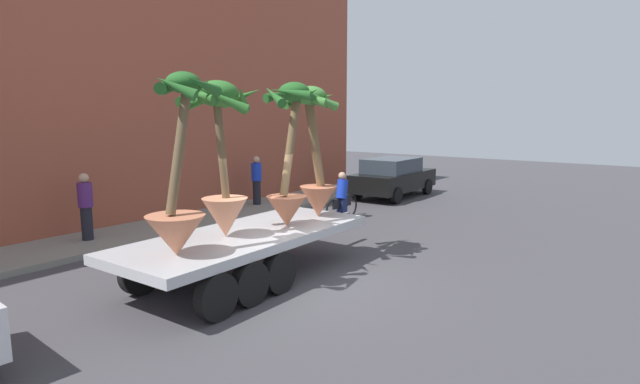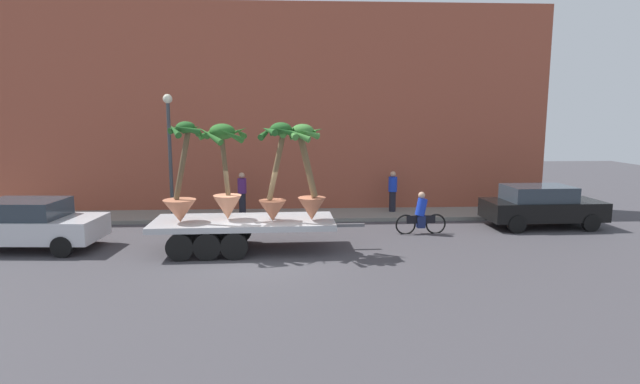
{
  "view_description": "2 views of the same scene",
  "coord_description": "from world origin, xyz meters",
  "px_view_note": "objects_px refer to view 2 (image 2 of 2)",
  "views": [
    {
      "loc": [
        -7.54,
        -6.1,
        3.33
      ],
      "look_at": [
        2.16,
        1.27,
        1.43
      ],
      "focal_mm": 28.27,
      "sensor_mm": 36.0,
      "label": 1
    },
    {
      "loc": [
        0.96,
        -14.4,
        4.22
      ],
      "look_at": [
        1.81,
        1.59,
        1.74
      ],
      "focal_mm": 28.26,
      "sensor_mm": 36.0,
      "label": 2
    }
  ],
  "objects_px": {
    "potted_palm_rear": "(181,188)",
    "pedestrian_near_gate": "(242,192)",
    "potted_palm_front": "(225,172)",
    "potted_palm_middle": "(276,177)",
    "potted_palm_extra": "(307,173)",
    "trailing_car": "(31,224)",
    "pedestrian_far_left": "(393,190)",
    "parked_car": "(541,206)",
    "street_lamp": "(169,140)",
    "cyclist": "(421,215)",
    "flatbed_trailer": "(236,227)"
  },
  "relations": [
    {
      "from": "potted_palm_rear",
      "to": "pedestrian_near_gate",
      "type": "relative_size",
      "value": 1.77
    },
    {
      "from": "potted_palm_front",
      "to": "potted_palm_middle",
      "type": "bearing_deg",
      "value": -12.17
    },
    {
      "from": "potted_palm_extra",
      "to": "trailing_car",
      "type": "bearing_deg",
      "value": 175.76
    },
    {
      "from": "pedestrian_far_left",
      "to": "parked_car",
      "type": "bearing_deg",
      "value": -27.07
    },
    {
      "from": "potted_palm_middle",
      "to": "street_lamp",
      "type": "bearing_deg",
      "value": 132.91
    },
    {
      "from": "street_lamp",
      "to": "potted_palm_middle",
      "type": "bearing_deg",
      "value": -47.09
    },
    {
      "from": "potted_palm_extra",
      "to": "trailing_car",
      "type": "distance_m",
      "value": 8.82
    },
    {
      "from": "potted_palm_extra",
      "to": "pedestrian_near_gate",
      "type": "bearing_deg",
      "value": 115.33
    },
    {
      "from": "pedestrian_near_gate",
      "to": "trailing_car",
      "type": "bearing_deg",
      "value": -142.35
    },
    {
      "from": "potted_palm_rear",
      "to": "parked_car",
      "type": "height_order",
      "value": "potted_palm_rear"
    },
    {
      "from": "street_lamp",
      "to": "pedestrian_near_gate",
      "type": "bearing_deg",
      "value": 18.74
    },
    {
      "from": "parked_car",
      "to": "potted_palm_extra",
      "type": "bearing_deg",
      "value": -162.02
    },
    {
      "from": "potted_palm_rear",
      "to": "potted_palm_front",
      "type": "bearing_deg",
      "value": 15.05
    },
    {
      "from": "potted_palm_front",
      "to": "potted_palm_extra",
      "type": "xyz_separation_m",
      "value": [
        2.51,
        -0.26,
        -0.04
      ]
    },
    {
      "from": "potted_palm_front",
      "to": "potted_palm_extra",
      "type": "relative_size",
      "value": 1.0
    },
    {
      "from": "parked_car",
      "to": "pedestrian_far_left",
      "type": "xyz_separation_m",
      "value": [
        -5.13,
        2.62,
        0.22
      ]
    },
    {
      "from": "potted_palm_rear",
      "to": "trailing_car",
      "type": "height_order",
      "value": "potted_palm_rear"
    },
    {
      "from": "potted_palm_extra",
      "to": "parked_car",
      "type": "distance_m",
      "value": 9.47
    },
    {
      "from": "potted_palm_extra",
      "to": "cyclist",
      "type": "distance_m",
      "value": 4.92
    },
    {
      "from": "flatbed_trailer",
      "to": "pedestrian_near_gate",
      "type": "height_order",
      "value": "pedestrian_near_gate"
    },
    {
      "from": "trailing_car",
      "to": "pedestrian_far_left",
      "type": "bearing_deg",
      "value": 21.4
    },
    {
      "from": "potted_palm_extra",
      "to": "pedestrian_far_left",
      "type": "xyz_separation_m",
      "value": [
        3.75,
        5.5,
        -1.39
      ]
    },
    {
      "from": "pedestrian_far_left",
      "to": "flatbed_trailer",
      "type": "bearing_deg",
      "value": -138.37
    },
    {
      "from": "flatbed_trailer",
      "to": "parked_car",
      "type": "relative_size",
      "value": 1.52
    },
    {
      "from": "parked_car",
      "to": "pedestrian_far_left",
      "type": "relative_size",
      "value": 2.54
    },
    {
      "from": "potted_palm_extra",
      "to": "parked_car",
      "type": "relative_size",
      "value": 0.68
    },
    {
      "from": "potted_palm_rear",
      "to": "potted_palm_middle",
      "type": "xyz_separation_m",
      "value": [
        2.83,
        0.01,
        0.32
      ]
    },
    {
      "from": "flatbed_trailer",
      "to": "pedestrian_near_gate",
      "type": "bearing_deg",
      "value": 93.35
    },
    {
      "from": "potted_palm_extra",
      "to": "potted_palm_front",
      "type": "bearing_deg",
      "value": 174.12
    },
    {
      "from": "potted_palm_front",
      "to": "cyclist",
      "type": "xyz_separation_m",
      "value": [
        6.61,
        1.81,
        -1.8
      ]
    },
    {
      "from": "potted_palm_middle",
      "to": "pedestrian_near_gate",
      "type": "bearing_deg",
      "value": 106.22
    },
    {
      "from": "parked_car",
      "to": "potted_palm_middle",
      "type": "bearing_deg",
      "value": -163.26
    },
    {
      "from": "flatbed_trailer",
      "to": "pedestrian_far_left",
      "type": "distance_m",
      "value": 8.01
    },
    {
      "from": "potted_palm_front",
      "to": "parked_car",
      "type": "distance_m",
      "value": 11.8
    },
    {
      "from": "potted_palm_rear",
      "to": "potted_palm_middle",
      "type": "bearing_deg",
      "value": 0.17
    },
    {
      "from": "potted_palm_extra",
      "to": "street_lamp",
      "type": "xyz_separation_m",
      "value": [
        -5.18,
        4.46,
        0.8
      ]
    },
    {
      "from": "parked_car",
      "to": "pedestrian_far_left",
      "type": "bearing_deg",
      "value": 152.93
    },
    {
      "from": "potted_palm_middle",
      "to": "potted_palm_extra",
      "type": "height_order",
      "value": "potted_palm_middle"
    },
    {
      "from": "potted_palm_rear",
      "to": "potted_palm_middle",
      "type": "distance_m",
      "value": 2.85
    },
    {
      "from": "parked_car",
      "to": "pedestrian_near_gate",
      "type": "xyz_separation_m",
      "value": [
        -11.41,
        2.48,
        0.22
      ]
    },
    {
      "from": "potted_palm_middle",
      "to": "pedestrian_far_left",
      "type": "distance_m",
      "value": 7.41
    },
    {
      "from": "potted_palm_middle",
      "to": "trailing_car",
      "type": "bearing_deg",
      "value": 174.67
    },
    {
      "from": "potted_palm_front",
      "to": "parked_car",
      "type": "xyz_separation_m",
      "value": [
        11.38,
        2.62,
        -1.64
      ]
    },
    {
      "from": "potted_palm_extra",
      "to": "street_lamp",
      "type": "relative_size",
      "value": 0.61
    },
    {
      "from": "potted_palm_middle",
      "to": "street_lamp",
      "type": "xyz_separation_m",
      "value": [
        -4.22,
        4.54,
        0.88
      ]
    },
    {
      "from": "cyclist",
      "to": "street_lamp",
      "type": "height_order",
      "value": "street_lamp"
    },
    {
      "from": "street_lamp",
      "to": "pedestrian_far_left",
      "type": "bearing_deg",
      "value": 6.62
    },
    {
      "from": "pedestrian_near_gate",
      "to": "pedestrian_far_left",
      "type": "relative_size",
      "value": 1.0
    },
    {
      "from": "potted_palm_front",
      "to": "street_lamp",
      "type": "relative_size",
      "value": 0.61
    },
    {
      "from": "flatbed_trailer",
      "to": "potted_palm_extra",
      "type": "distance_m",
      "value": 2.8
    }
  ]
}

